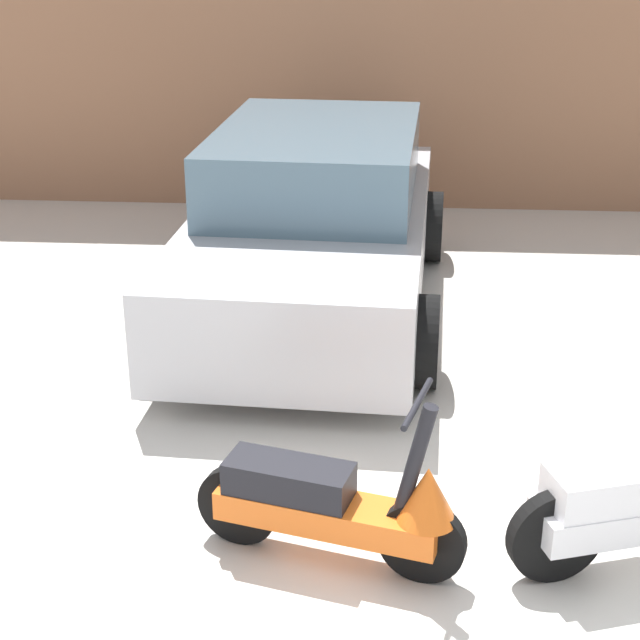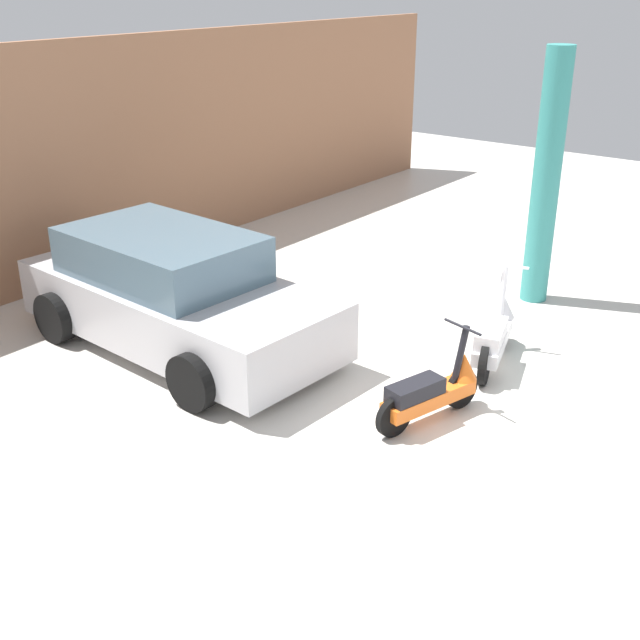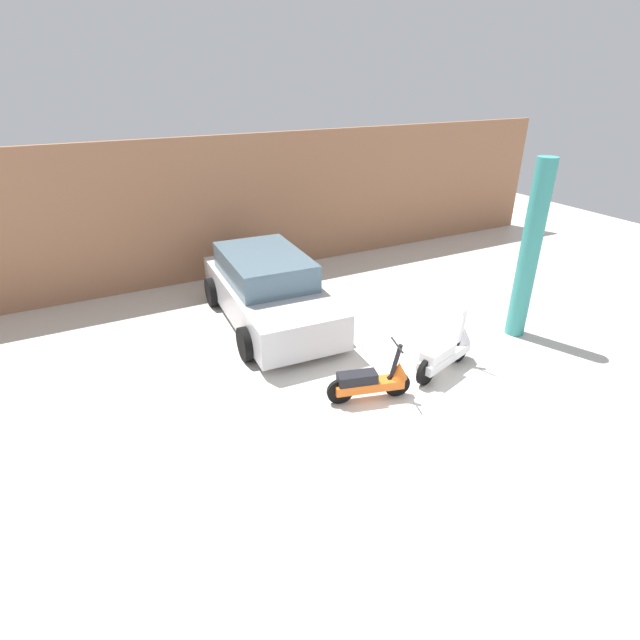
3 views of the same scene
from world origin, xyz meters
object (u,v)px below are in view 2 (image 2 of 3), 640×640
scooter_front_left (434,390)px  support_column_side (546,179)px  scooter_front_right (494,331)px  car_rear_left (174,294)px

scooter_front_left → support_column_side: (3.90, 0.59, 1.41)m
scooter_front_left → scooter_front_right: 1.66m
car_rear_left → support_column_side: bearing=58.9°
car_rear_left → support_column_side: 5.29m
scooter_front_left → car_rear_left: bearing=111.4°
scooter_front_right → support_column_side: support_column_side is taller
car_rear_left → scooter_front_right: bearing=34.3°
support_column_side → car_rear_left: bearing=145.6°
scooter_front_right → scooter_front_left: bearing=167.0°
scooter_front_right → car_rear_left: 3.97m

